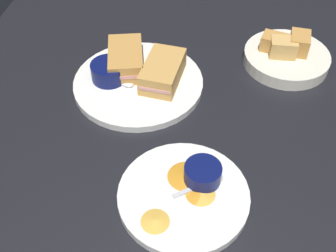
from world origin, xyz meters
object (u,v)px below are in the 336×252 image
at_px(sandwich_half_far, 126,59).
at_px(ramekin_dark_sauce, 109,71).
at_px(sandwich_half_near, 163,71).
at_px(spoon_by_gravy_ramekin, 208,182).
at_px(plate_sandwich_main, 138,83).
at_px(plate_chips_companion, 183,196).
at_px(bread_basket_rear, 286,55).
at_px(ramekin_light_gravy, 203,173).
at_px(spoon_by_dark_ramekin, 132,85).

bearing_deg(sandwich_half_far, ramekin_dark_sauce, -33.17).
bearing_deg(sandwich_half_near, spoon_by_gravy_ramekin, 25.21).
height_order(plate_sandwich_main, spoon_by_gravy_ramekin, spoon_by_gravy_ramekin).
distance_m(plate_sandwich_main, plate_chips_companion, 0.32).
bearing_deg(plate_chips_companion, sandwich_half_near, -163.91).
height_order(ramekin_dark_sauce, bread_basket_rear, bread_basket_rear).
relative_size(sandwich_half_far, ramekin_light_gravy, 2.17).
xyz_separation_m(sandwich_half_near, ramekin_light_gravy, (0.26, 0.11, -0.01)).
bearing_deg(spoon_by_dark_ramekin, ramekin_light_gravy, 38.07).
relative_size(plate_chips_companion, spoon_by_gravy_ramekin, 2.58).
relative_size(plate_sandwich_main, spoon_by_dark_ramekin, 2.97).
bearing_deg(sandwich_half_near, spoon_by_dark_ramekin, -61.76).
bearing_deg(ramekin_dark_sauce, spoon_by_gravy_ramekin, 44.03).
height_order(ramekin_dark_sauce, spoon_by_gravy_ramekin, ramekin_dark_sauce).
xyz_separation_m(plate_sandwich_main, ramekin_dark_sauce, (0.00, -0.07, 0.03)).
relative_size(sandwich_half_near, ramekin_light_gravy, 2.09).
xyz_separation_m(plate_sandwich_main, spoon_by_gravy_ramekin, (0.26, 0.18, 0.01)).
distance_m(ramekin_light_gravy, spoon_by_gravy_ramekin, 0.02).
relative_size(ramekin_light_gravy, spoon_by_gravy_ramekin, 0.74).
height_order(ramekin_dark_sauce, ramekin_light_gravy, ramekin_dark_sauce).
bearing_deg(ramekin_light_gravy, sandwich_half_far, -144.84).
height_order(sandwich_half_near, ramekin_dark_sauce, sandwich_half_near).
relative_size(sandwich_half_far, bread_basket_rear, 0.72).
xyz_separation_m(sandwich_half_near, spoon_by_gravy_ramekin, (0.27, 0.13, -0.02)).
relative_size(plate_sandwich_main, sandwich_half_near, 2.08).
height_order(sandwich_half_far, ramekin_light_gravy, sandwich_half_far).
height_order(sandwich_half_far, plate_chips_companion, sandwich_half_far).
xyz_separation_m(ramekin_dark_sauce, spoon_by_dark_ramekin, (0.02, 0.06, -0.02)).
bearing_deg(plate_sandwich_main, sandwich_half_far, -138.64).
xyz_separation_m(spoon_by_dark_ramekin, bread_basket_rear, (-0.16, 0.34, 0.00)).
height_order(plate_chips_companion, bread_basket_rear, bread_basket_rear).
xyz_separation_m(sandwich_half_near, spoon_by_dark_ramekin, (0.03, -0.06, -0.02)).
height_order(sandwich_half_far, ramekin_dark_sauce, sandwich_half_far).
bearing_deg(ramekin_light_gravy, sandwich_half_near, -156.31).
relative_size(plate_sandwich_main, sandwich_half_far, 2.00).
height_order(plate_chips_companion, spoon_by_gravy_ramekin, spoon_by_gravy_ramekin).
bearing_deg(spoon_by_dark_ramekin, sandwich_half_far, -156.89).
height_order(plate_sandwich_main, plate_chips_companion, same).
relative_size(sandwich_half_far, plate_chips_companion, 0.63).
height_order(sandwich_half_far, bread_basket_rear, bread_basket_rear).
distance_m(ramekin_dark_sauce, ramekin_light_gravy, 0.34).
relative_size(ramekin_dark_sauce, spoon_by_gravy_ramekin, 0.87).
bearing_deg(plate_sandwich_main, sandwich_half_near, 101.36).
bearing_deg(sandwich_half_far, spoon_by_gravy_ramekin, 36.01).
bearing_deg(ramekin_dark_sauce, sandwich_half_far, 146.83).
relative_size(plate_sandwich_main, spoon_by_gravy_ramekin, 3.23).
xyz_separation_m(spoon_by_gravy_ramekin, bread_basket_rear, (-0.39, 0.15, 0.00)).
bearing_deg(plate_sandwich_main, spoon_by_dark_ramekin, -21.30).
bearing_deg(ramekin_dark_sauce, plate_sandwich_main, 92.36).
relative_size(ramekin_dark_sauce, bread_basket_rear, 0.39).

